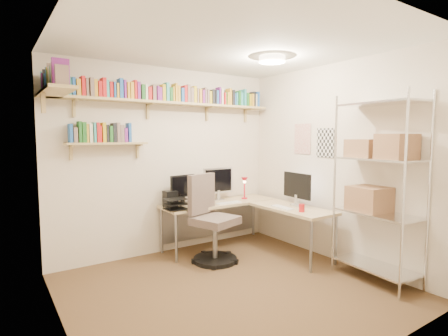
% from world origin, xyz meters
% --- Properties ---
extents(ground, '(3.20, 3.20, 0.00)m').
position_xyz_m(ground, '(0.00, 0.00, 0.00)').
color(ground, '#472F1E').
rests_on(ground, ground).
extents(room_shell, '(3.24, 3.04, 2.52)m').
position_xyz_m(room_shell, '(0.00, 0.00, 1.55)').
color(room_shell, beige).
rests_on(room_shell, ground).
extents(wall_shelves, '(3.12, 1.09, 0.80)m').
position_xyz_m(wall_shelves, '(-0.44, 1.30, 2.02)').
color(wall_shelves, tan).
rests_on(wall_shelves, ground).
extents(corner_desk, '(1.75, 1.70, 1.13)m').
position_xyz_m(corner_desk, '(0.69, 1.00, 0.65)').
color(corner_desk, tan).
rests_on(corner_desk, ground).
extents(office_chair, '(0.62, 0.62, 1.10)m').
position_xyz_m(office_chair, '(0.25, 0.81, 0.46)').
color(office_chair, black).
rests_on(office_chair, ground).
extents(wire_rack, '(0.51, 0.92, 2.04)m').
position_xyz_m(wire_rack, '(1.42, -0.70, 1.16)').
color(wire_rack, silver).
rests_on(wire_rack, ground).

